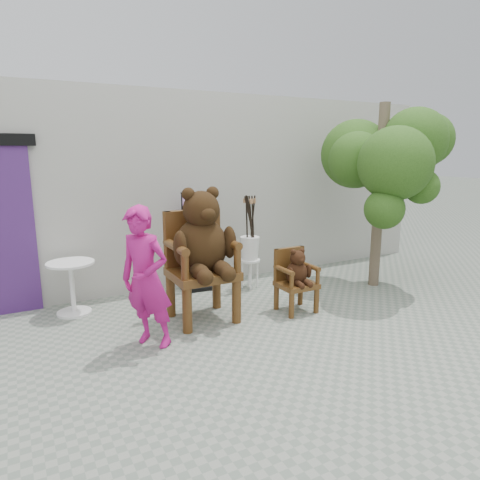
{
  "coord_description": "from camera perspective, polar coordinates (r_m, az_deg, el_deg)",
  "views": [
    {
      "loc": [
        -2.62,
        -3.6,
        2.11
      ],
      "look_at": [
        -0.01,
        1.31,
        0.95
      ],
      "focal_mm": 32.0,
      "sensor_mm": 36.0,
      "label": 1
    }
  ],
  "objects": [
    {
      "name": "stool_bucket",
      "position": [
        6.62,
        1.34,
        -1.04
      ],
      "size": [
        0.32,
        0.32,
        1.45
      ],
      "rotation": [
        0.0,
        0.0,
        0.38
      ],
      "color": "white",
      "rests_on": "ground"
    },
    {
      "name": "ground_plane",
      "position": [
        4.93,
        7.46,
        -13.68
      ],
      "size": [
        60.0,
        60.0,
        0.0
      ],
      "primitive_type": "plane",
      "color": "gray",
      "rests_on": "ground"
    },
    {
      "name": "tree",
      "position": [
        6.95,
        19.32,
        10.74
      ],
      "size": [
        1.77,
        2.04,
        2.82
      ],
      "rotation": [
        0.0,
        0.0,
        -0.16
      ],
      "color": "#483A2B",
      "rests_on": "ground"
    },
    {
      "name": "cafe_table",
      "position": [
        6.02,
        -21.51,
        -5.17
      ],
      "size": [
        0.6,
        0.6,
        0.7
      ],
      "rotation": [
        0.0,
        0.0,
        0.36
      ],
      "color": "white",
      "rests_on": "ground"
    },
    {
      "name": "chair_small",
      "position": [
        5.74,
        7.44,
        -4.5
      ],
      "size": [
        0.48,
        0.46,
        0.86
      ],
      "color": "#43270E",
      "rests_on": "ground"
    },
    {
      "name": "chair_big",
      "position": [
        5.32,
        -5.17,
        -0.82
      ],
      "size": [
        0.81,
        0.88,
        1.69
      ],
      "color": "#43270E",
      "rests_on": "ground"
    },
    {
      "name": "display_stand",
      "position": [
        6.59,
        -5.99,
        -1.68
      ],
      "size": [
        0.49,
        0.4,
        1.51
      ],
      "rotation": [
        0.0,
        0.0,
        -0.11
      ],
      "color": "black",
      "rests_on": "ground"
    },
    {
      "name": "person",
      "position": [
        4.63,
        -12.36,
        -5.1
      ],
      "size": [
        0.65,
        0.68,
        1.57
      ],
      "primitive_type": "imported",
      "rotation": [
        0.0,
        0.0,
        -0.89
      ],
      "color": "#B01571",
      "rests_on": "ground"
    },
    {
      "name": "back_wall",
      "position": [
        7.22,
        -6.68,
        6.85
      ],
      "size": [
        9.0,
        1.0,
        3.0
      ],
      "primitive_type": "cube",
      "color": "#AEADA3",
      "rests_on": "ground"
    }
  ]
}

